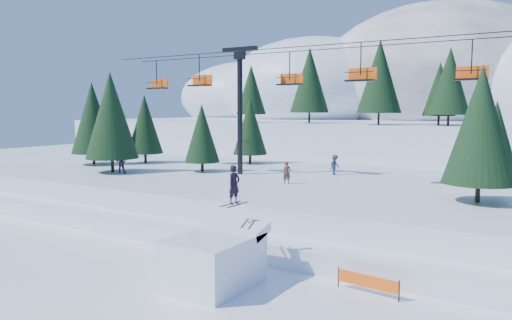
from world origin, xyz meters
The scene contains 10 objects.
ground centered at (0.00, 0.00, 0.00)m, with size 160.00×160.00×0.00m, color white.
mid_shelf centered at (0.00, 18.00, 1.25)m, with size 70.00×22.00×2.50m, color white.
berm centered at (0.00, 8.00, 0.55)m, with size 70.00×6.00×1.10m, color white.
mountain_ridge centered at (-5.09, 73.33, 9.64)m, with size 119.00×60.00×26.46m.
jump_kicker centered at (0.60, 1.52, 1.23)m, with size 3.27×4.46×5.26m.
chairlift centered at (0.89, 18.05, 9.32)m, with size 46.00×3.21×10.28m.
conifer_stand centered at (1.62, 17.93, 6.71)m, with size 61.92×16.52×8.63m.
distant_skiers centered at (-3.54, 17.82, 3.37)m, with size 32.56×9.35×1.85m.
banner_near centered at (6.81, 4.07, 0.54)m, with size 2.84×0.39×0.90m.
banner_far centered at (10.53, 5.68, 0.54)m, with size 2.86×0.15×0.90m.
Camera 1 is at (13.63, -15.86, 7.86)m, focal length 35.00 mm.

